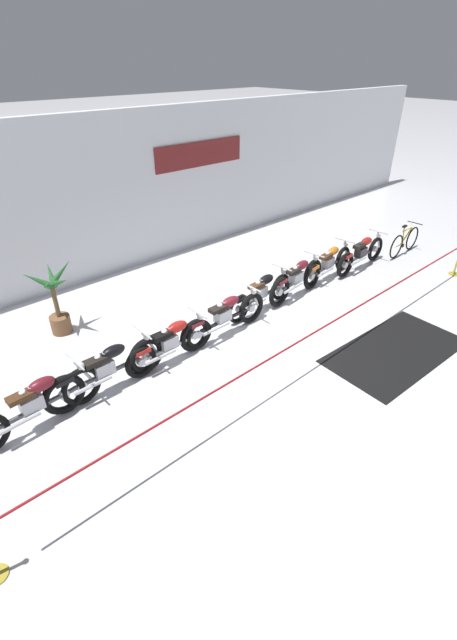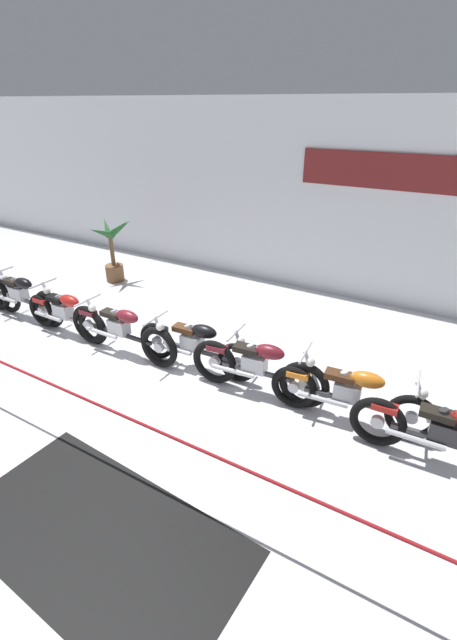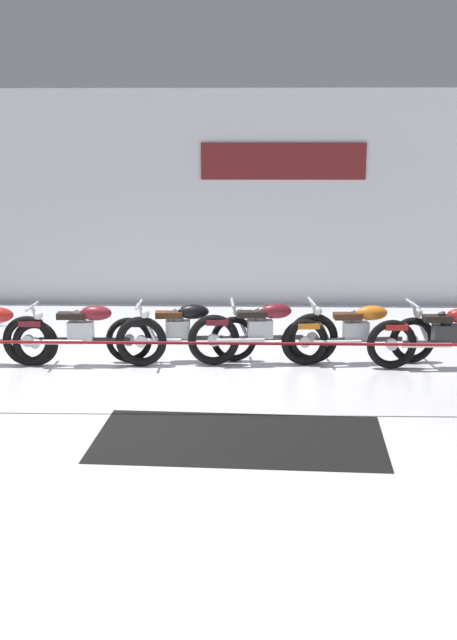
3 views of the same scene
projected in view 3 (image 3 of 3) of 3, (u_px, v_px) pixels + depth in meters
ground_plane at (124, 375)px, 11.28m from camera, size 120.00×120.00×0.00m
back_wall at (161, 199)px, 15.82m from camera, size 28.00×0.29×4.20m
motorcycle_maroon_3 at (85, 335)px, 11.65m from camera, size 2.40×0.62×0.95m
motorcycle_black_4 at (182, 331)px, 11.86m from camera, size 2.24×0.62×0.92m
motorcycle_maroon_5 at (264, 333)px, 11.73m from camera, size 2.22×0.62×0.96m
motorcycle_orange_6 at (360, 334)px, 11.77m from camera, size 2.30×0.63×0.92m
motorcycle_red_7 at (449, 337)px, 11.52m from camera, size 2.37×0.62×0.94m
floor_banner at (239, 438)px, 8.89m from camera, size 3.28×1.84×0.01m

